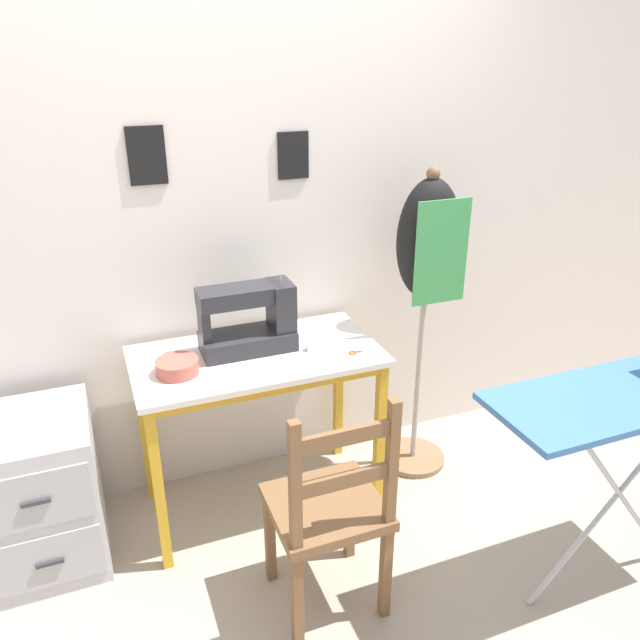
{
  "coord_description": "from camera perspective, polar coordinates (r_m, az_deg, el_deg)",
  "views": [
    {
      "loc": [
        -0.6,
        -1.99,
        1.96
      ],
      "look_at": [
        0.28,
        0.25,
        0.9
      ],
      "focal_mm": 35.0,
      "sensor_mm": 36.0,
      "label": 1
    }
  ],
  "objects": [
    {
      "name": "thread_spool_near_machine",
      "position": [
        2.63,
        -1.01,
        -2.48
      ],
      "size": [
        0.03,
        0.03,
        0.03
      ],
      "color": "silver",
      "rests_on": "sewing_table"
    },
    {
      "name": "ground_plane",
      "position": [
        2.86,
        -3.56,
        -19.51
      ],
      "size": [
        14.0,
        14.0,
        0.0
      ],
      "primitive_type": "plane",
      "color": "tan"
    },
    {
      "name": "sewing_machine",
      "position": [
        2.61,
        -6.23,
        -0.0
      ],
      "size": [
        0.41,
        0.19,
        0.31
      ],
      "color": "#28282D",
      "rests_on": "sewing_table"
    },
    {
      "name": "sewing_table",
      "position": [
        2.66,
        -5.67,
        -5.26
      ],
      "size": [
        1.03,
        0.55,
        0.78
      ],
      "color": "silver",
      "rests_on": "ground_plane"
    },
    {
      "name": "wall_back",
      "position": [
        2.75,
        -8.24,
        9.22
      ],
      "size": [
        10.0,
        0.06,
        2.55
      ],
      "color": "silver",
      "rests_on": "ground_plane"
    },
    {
      "name": "wooden_chair",
      "position": [
        2.33,
        0.86,
        -17.01
      ],
      "size": [
        0.4,
        0.38,
        0.93
      ],
      "color": "brown",
      "rests_on": "ground_plane"
    },
    {
      "name": "dress_form",
      "position": [
        2.83,
        9.78,
        5.29
      ],
      "size": [
        0.32,
        0.32,
        1.49
      ],
      "color": "#846647",
      "rests_on": "ground_plane"
    },
    {
      "name": "fabric_bowl",
      "position": [
        2.51,
        -12.93,
        -4.16
      ],
      "size": [
        0.17,
        0.17,
        0.06
      ],
      "color": "#B25647",
      "rests_on": "sewing_table"
    },
    {
      "name": "scissors",
      "position": [
        2.62,
        3.74,
        -2.95
      ],
      "size": [
        0.15,
        0.07,
        0.01
      ],
      "color": "silver",
      "rests_on": "sewing_table"
    },
    {
      "name": "filing_cabinet",
      "position": [
        2.81,
        -23.92,
        -14.16
      ],
      "size": [
        0.42,
        0.5,
        0.65
      ],
      "color": "#B7B7BC",
      "rests_on": "ground_plane"
    }
  ]
}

